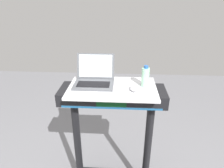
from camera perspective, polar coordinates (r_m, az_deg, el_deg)
name	(u,v)px	position (r m, az deg, el deg)	size (l,w,h in m)	color
desk_board	(112,88)	(1.68, 0.10, -1.14)	(0.73, 0.45, 0.02)	silver
laptop	(94,78)	(1.73, -5.04, 1.67)	(0.33, 0.29, 0.23)	#515459
computer_mouse	(133,88)	(1.62, 6.14, -1.27)	(0.06, 0.10, 0.03)	#B2B2B7
water_bottle	(145,77)	(1.67, 9.46, 1.95)	(0.06, 0.06, 0.18)	#9EDBB2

